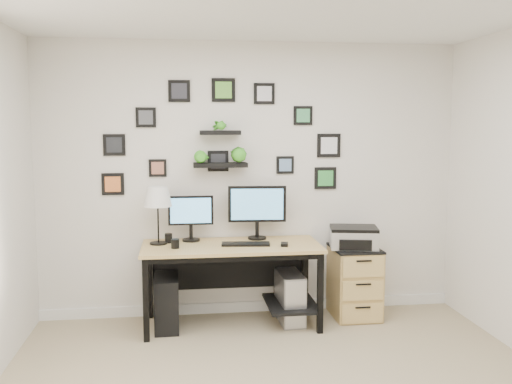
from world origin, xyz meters
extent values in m
plane|color=silver|center=(0.00, 2.00, 1.30)|extent=(4.00, 0.00, 4.00)
plane|color=silver|center=(0.00, -2.00, 1.30)|extent=(4.00, 0.00, 4.00)
cube|color=white|center=(0.00, 1.99, 0.05)|extent=(4.00, 0.03, 0.10)
cube|color=tan|center=(-0.22, 1.63, 0.73)|extent=(1.60, 0.70, 0.03)
cube|color=black|center=(-0.22, 1.63, 0.69)|extent=(1.54, 0.64, 0.05)
cube|color=black|center=(-0.22, 1.96, 0.46)|extent=(1.44, 0.02, 0.41)
cube|color=black|center=(0.33, 1.63, 0.18)|extent=(0.45, 0.63, 0.03)
cube|color=black|center=(-0.97, 1.33, 0.36)|extent=(0.05, 0.05, 0.72)
cube|color=black|center=(-0.97, 1.93, 0.36)|extent=(0.05, 0.05, 0.72)
cube|color=black|center=(0.53, 1.33, 0.36)|extent=(0.05, 0.05, 0.72)
cube|color=black|center=(0.53, 1.93, 0.36)|extent=(0.05, 0.05, 0.72)
cylinder|color=black|center=(-0.58, 1.84, 0.76)|extent=(0.16, 0.16, 0.02)
cylinder|color=black|center=(-0.58, 1.84, 0.83)|extent=(0.03, 0.03, 0.14)
cube|color=black|center=(-0.58, 1.84, 1.04)|extent=(0.41, 0.03, 0.27)
cube|color=#59A5D8|center=(-0.58, 1.82, 1.04)|extent=(0.37, 0.01, 0.23)
cylinder|color=black|center=(0.04, 1.85, 0.76)|extent=(0.19, 0.19, 0.02)
cylinder|color=black|center=(0.04, 1.85, 0.84)|extent=(0.04, 0.04, 0.16)
cube|color=black|center=(0.04, 1.85, 1.08)|extent=(0.54, 0.07, 0.34)
cube|color=#59A5D8|center=(0.04, 1.83, 1.08)|extent=(0.49, 0.04, 0.29)
cube|color=black|center=(-0.10, 1.59, 0.76)|extent=(0.44, 0.18, 0.02)
cube|color=black|center=(0.24, 1.52, 0.76)|extent=(0.08, 0.11, 0.03)
cylinder|color=black|center=(-0.88, 1.75, 0.76)|extent=(0.16, 0.16, 0.01)
cylinder|color=black|center=(-0.88, 1.75, 1.00)|extent=(0.01, 0.01, 0.47)
cone|color=white|center=(-0.88, 1.75, 1.18)|extent=(0.26, 0.26, 0.18)
cylinder|color=black|center=(-0.73, 1.55, 0.79)|extent=(0.07, 0.07, 0.08)
cylinder|color=black|center=(-0.79, 1.79, 0.79)|extent=(0.07, 0.07, 0.09)
cube|color=black|center=(-0.81, 1.64, 0.24)|extent=(0.22, 0.48, 0.48)
cube|color=gray|center=(0.32, 1.65, 0.23)|extent=(0.22, 0.47, 0.46)
cube|color=silver|center=(0.33, 1.42, 0.23)|extent=(0.19, 0.02, 0.43)
cube|color=tan|center=(0.96, 1.73, 0.33)|extent=(0.42, 0.50, 0.65)
cube|color=black|center=(0.96, 1.73, 0.66)|extent=(0.43, 0.51, 0.02)
cube|color=tan|center=(0.96, 1.47, 0.11)|extent=(0.39, 0.02, 0.18)
cylinder|color=black|center=(0.96, 1.46, 0.17)|extent=(0.14, 0.02, 0.02)
cube|color=tan|center=(0.96, 1.47, 0.33)|extent=(0.39, 0.02, 0.18)
cylinder|color=black|center=(0.96, 1.46, 0.39)|extent=(0.14, 0.02, 0.02)
cube|color=tan|center=(0.96, 1.47, 0.54)|extent=(0.39, 0.02, 0.18)
cylinder|color=black|center=(0.96, 1.46, 0.60)|extent=(0.14, 0.02, 0.02)
cube|color=silver|center=(0.94, 1.72, 0.76)|extent=(0.49, 0.42, 0.17)
cube|color=black|center=(0.94, 1.72, 0.85)|extent=(0.49, 0.42, 0.03)
cube|color=black|center=(0.90, 1.54, 0.73)|extent=(0.29, 0.08, 0.10)
cube|color=black|center=(-0.30, 1.91, 1.45)|extent=(0.50, 0.18, 0.04)
cube|color=black|center=(-0.30, 1.90, 1.75)|extent=(0.38, 0.15, 0.04)
imported|color=green|center=(-0.47, 1.91, 1.60)|extent=(0.15, 0.12, 0.27)
imported|color=green|center=(-0.13, 1.91, 1.60)|extent=(0.15, 0.15, 0.27)
imported|color=green|center=(-0.30, 1.90, 1.90)|extent=(0.13, 0.09, 0.25)
cube|color=black|center=(0.73, 1.99, 1.31)|extent=(0.21, 0.02, 0.21)
cube|color=green|center=(0.73, 1.98, 1.31)|extent=(0.15, 0.00, 0.15)
cube|color=black|center=(-0.88, 1.99, 1.42)|extent=(0.16, 0.02, 0.16)
cube|color=#A0624A|center=(-0.88, 1.98, 1.42)|extent=(0.11, 0.00, 0.11)
cube|color=black|center=(0.50, 1.99, 1.91)|extent=(0.18, 0.02, 0.18)
cube|color=#449760|center=(0.50, 1.98, 1.91)|extent=(0.13, 0.00, 0.13)
cube|color=black|center=(0.76, 1.99, 1.62)|extent=(0.23, 0.02, 0.23)
cube|color=silver|center=(0.76, 1.98, 1.62)|extent=(0.16, 0.00, 0.16)
cube|color=black|center=(-1.27, 1.99, 1.64)|extent=(0.20, 0.02, 0.20)
cube|color=black|center=(-1.27, 1.98, 1.64)|extent=(0.14, 0.00, 0.14)
cube|color=black|center=(-1.29, 1.99, 1.28)|extent=(0.20, 0.02, 0.20)
cube|color=orange|center=(-1.29, 1.98, 1.28)|extent=(0.14, 0.00, 0.14)
cube|color=black|center=(0.12, 1.99, 2.11)|extent=(0.20, 0.02, 0.20)
cube|color=silver|center=(0.12, 1.98, 2.11)|extent=(0.14, 0.00, 0.14)
cube|color=black|center=(-0.26, 1.99, 2.14)|extent=(0.22, 0.02, 0.22)
cube|color=#5FAC39|center=(-0.26, 1.98, 2.14)|extent=(0.15, 0.00, 0.15)
cube|color=black|center=(0.33, 1.99, 1.44)|extent=(0.17, 0.02, 0.17)
cube|color=#6688B2|center=(0.33, 1.98, 1.44)|extent=(0.12, 0.00, 0.12)
cube|color=black|center=(-0.32, 1.99, 1.48)|extent=(0.20, 0.02, 0.20)
cube|color=#29282E|center=(-0.32, 1.98, 1.48)|extent=(0.14, 0.00, 0.14)
cube|color=black|center=(-0.98, 1.99, 1.89)|extent=(0.18, 0.02, 0.18)
cube|color=#494B50|center=(-0.98, 1.98, 1.89)|extent=(0.13, 0.00, 0.13)
cube|color=black|center=(-0.67, 1.99, 2.13)|extent=(0.20, 0.02, 0.20)
cube|color=#27272E|center=(-0.67, 1.98, 2.13)|extent=(0.14, 0.00, 0.14)
camera|label=1|loc=(-0.67, -3.39, 1.84)|focal=40.00mm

